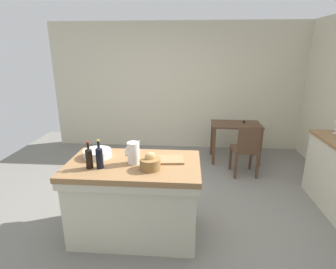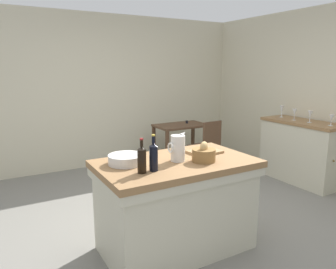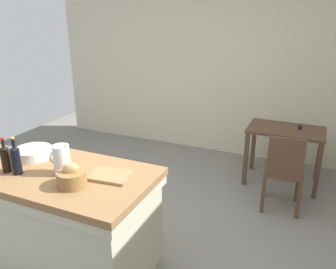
# 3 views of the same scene
# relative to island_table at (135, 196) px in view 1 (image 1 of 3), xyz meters

# --- Properties ---
(ground_plane) EXTENTS (6.76, 6.76, 0.00)m
(ground_plane) POSITION_rel_island_table_xyz_m (0.36, 0.44, -0.47)
(ground_plane) COLOR slate
(wall_back) EXTENTS (5.32, 0.12, 2.60)m
(wall_back) POSITION_rel_island_table_xyz_m (0.36, 3.04, 0.83)
(wall_back) COLOR beige
(wall_back) RESTS_ON ground
(island_table) EXTENTS (1.44, 0.85, 0.88)m
(island_table) POSITION_rel_island_table_xyz_m (0.00, 0.00, 0.00)
(island_table) COLOR olive
(island_table) RESTS_ON ground
(writing_desk) EXTENTS (0.90, 0.57, 0.78)m
(writing_desk) POSITION_rel_island_table_xyz_m (1.48, 2.28, 0.14)
(writing_desk) COLOR #513826
(writing_desk) RESTS_ON ground
(wooden_chair) EXTENTS (0.43, 0.43, 0.89)m
(wooden_chair) POSITION_rel_island_table_xyz_m (1.55, 1.61, 0.01)
(wooden_chair) COLOR #513826
(wooden_chair) RESTS_ON ground
(pitcher) EXTENTS (0.17, 0.13, 0.28)m
(pitcher) POSITION_rel_island_table_xyz_m (0.01, -0.01, 0.53)
(pitcher) COLOR silver
(pitcher) RESTS_ON island_table
(wash_bowl) EXTENTS (0.31, 0.31, 0.08)m
(wash_bowl) POSITION_rel_island_table_xyz_m (-0.44, 0.13, 0.45)
(wash_bowl) COLOR silver
(wash_bowl) RESTS_ON island_table
(bread_basket) EXTENTS (0.21, 0.21, 0.18)m
(bread_basket) POSITION_rel_island_table_xyz_m (0.20, -0.14, 0.47)
(bread_basket) COLOR olive
(bread_basket) RESTS_ON island_table
(cutting_board) EXTENTS (0.33, 0.27, 0.02)m
(cutting_board) POSITION_rel_island_table_xyz_m (0.38, 0.09, 0.42)
(cutting_board) COLOR #99754C
(cutting_board) RESTS_ON island_table
(wine_bottle_dark) EXTENTS (0.07, 0.07, 0.31)m
(wine_bottle_dark) POSITION_rel_island_table_xyz_m (-0.31, -0.16, 0.53)
(wine_bottle_dark) COLOR black
(wine_bottle_dark) RESTS_ON island_table
(wine_bottle_amber) EXTENTS (0.07, 0.07, 0.29)m
(wine_bottle_amber) POSITION_rel_island_table_xyz_m (-0.42, -0.16, 0.52)
(wine_bottle_amber) COLOR black
(wine_bottle_amber) RESTS_ON island_table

